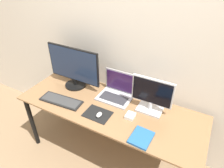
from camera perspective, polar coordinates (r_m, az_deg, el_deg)
The scene contains 10 objects.
wall_back at distance 2.05m, azimuth 4.61°, elevation 11.22°, with size 7.00×0.05×2.50m.
desk at distance 2.07m, azimuth -0.86°, elevation -8.46°, with size 1.87×0.68×0.74m.
monitor_left at distance 2.22m, azimuth -10.92°, elevation 4.69°, with size 0.63×0.23×0.47m.
monitor_right at distance 1.89m, azimuth 11.25°, elevation -3.27°, with size 0.39×0.17×0.35m.
laptop at distance 2.10m, azimuth 1.41°, elevation -1.99°, with size 0.35×0.26×0.26m.
keyboard at distance 2.13m, azimuth -14.33°, elevation -4.61°, with size 0.46×0.19×0.02m.
mousepad at distance 1.92m, azimuth -4.16°, elevation -8.55°, with size 0.25×0.19×0.00m.
mouse at distance 1.88m, azimuth -3.72°, elevation -8.76°, with size 0.04×0.07×0.04m.
book at distance 1.72m, azimuth 8.36°, elevation -14.91°, with size 0.17×0.21×0.02m.
power_brick at distance 1.89m, azimuth 5.25°, elevation -9.03°, with size 0.08×0.09×0.03m.
Camera 1 is at (0.75, -0.99, 2.04)m, focal length 32.00 mm.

